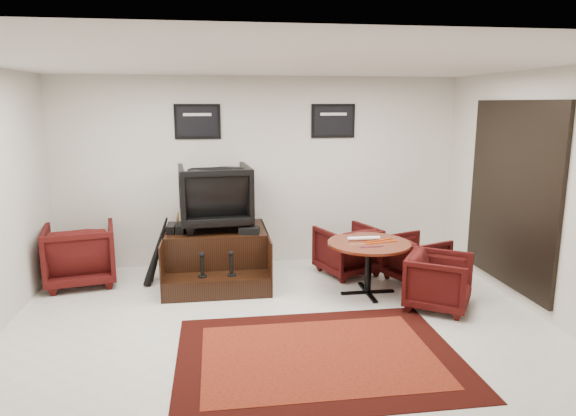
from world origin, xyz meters
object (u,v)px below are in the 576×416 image
Objects in this scene: table_chair_back at (347,248)px; table_chair_window at (416,257)px; table_chair_corner at (439,279)px; shine_podium at (217,257)px; shine_chair at (215,193)px; meeting_table at (369,249)px; armchair_side at (80,251)px.

table_chair_window is (0.85, -0.45, -0.03)m from table_chair_back.
table_chair_back is at bearing 61.73° from table_chair_corner.
table_chair_back is at bearing 41.82° from table_chair_window.
table_chair_back is at bearing -0.51° from shine_podium.
shine_podium is 0.88m from shine_chair.
table_chair_back reaches higher than meeting_table.
shine_chair is at bearing 170.25° from armchair_side.
shine_chair is 0.94× the size of meeting_table.
armchair_side reaches higher than table_chair_window.
table_chair_corner is (2.61, -1.40, 0.04)m from shine_podium.
table_chair_back is 0.96m from table_chair_window.
shine_podium is at bearing -20.92° from table_chair_back.
armchair_side is at bearing 177.05° from shine_podium.
armchair_side is 1.25× the size of table_chair_corner.
table_chair_corner is (2.61, -1.55, -0.84)m from shine_chair.
shine_podium reaches higher than meeting_table.
table_chair_back is 1.06× the size of table_chair_corner.
armchair_side is 4.68m from table_chair_corner.
shine_chair reaches higher than table_chair_back.
table_chair_window is 0.94m from table_chair_corner.
table_chair_back reaches higher than shine_podium.
shine_podium is at bearing 156.78° from meeting_table.
table_chair_corner is at bearing 98.26° from table_chair_back.
table_chair_window is at bearing 162.55° from shine_chair.
armchair_side is 3.85m from meeting_table.
shine_podium is 1.83m from armchair_side.
armchair_side is (-1.82, -0.05, -0.75)m from shine_chair.
armchair_side is 3.68m from table_chair_back.
shine_podium reaches higher than table_chair_window.
armchair_side reaches higher than meeting_table.
armchair_side is at bearing -3.26° from shine_chair.
shine_chair reaches higher than armchair_side.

